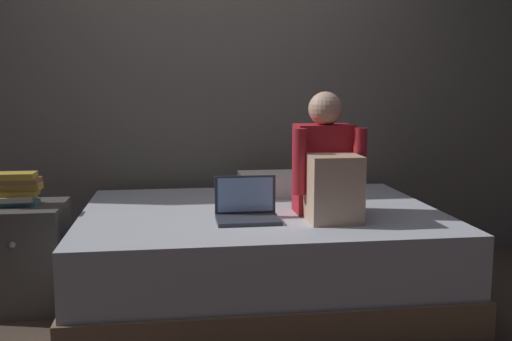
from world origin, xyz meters
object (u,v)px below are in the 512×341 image
bed (260,256)px  laptop (247,209)px  nightstand (24,256)px  book_stack (17,188)px  person_sitting (327,169)px  pillow (284,184)px

bed → laptop: bearing=-113.9°
bed → nightstand: 1.30m
nightstand → book_stack: 0.38m
person_sitting → pillow: 0.69m
nightstand → laptop: laptop is taller
bed → nightstand: nightstand is taller
laptop → book_stack: 1.26m
person_sitting → nightstand: bearing=169.8°
person_sitting → pillow: (-0.11, 0.66, -0.19)m
laptop → pillow: (0.33, 0.69, 0.01)m
nightstand → pillow: (1.52, 0.36, 0.31)m
nightstand → pillow: 1.59m
nightstand → person_sitting: (1.62, -0.29, 0.49)m
laptop → book_stack: book_stack is taller
bed → book_stack: size_ratio=8.08×
bed → person_sitting: 0.64m
person_sitting → book_stack: (-1.64, 0.30, -0.12)m
nightstand → person_sitting: 1.72m
bed → pillow: 0.60m
bed → pillow: pillow is taller
pillow → book_stack: 1.58m
nightstand → person_sitting: bearing=-10.2°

